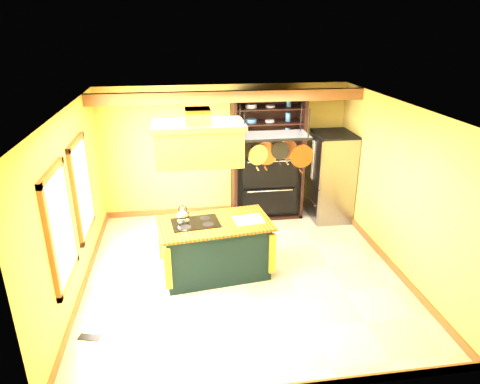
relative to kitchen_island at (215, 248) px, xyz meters
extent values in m
plane|color=beige|center=(0.44, -0.05, -0.47)|extent=(5.00, 5.00, 0.00)
plane|color=white|center=(0.44, -0.05, 2.23)|extent=(5.00, 5.00, 0.00)
cube|color=gold|center=(0.44, 2.45, 0.88)|extent=(5.00, 0.02, 2.70)
cube|color=gold|center=(0.44, -2.55, 0.88)|extent=(5.00, 0.02, 2.70)
cube|color=gold|center=(-2.06, -0.05, 0.88)|extent=(0.02, 5.00, 2.70)
cube|color=gold|center=(2.94, -0.05, 0.88)|extent=(0.02, 5.00, 2.70)
cube|color=brown|center=(0.44, 1.65, 2.12)|extent=(5.00, 0.15, 0.20)
cube|color=brown|center=(-2.03, -0.85, 0.93)|extent=(0.06, 1.06, 1.56)
cube|color=white|center=(-2.01, -0.85, 0.93)|extent=(0.02, 0.85, 1.34)
cube|color=brown|center=(-2.03, 0.55, 0.93)|extent=(0.06, 1.06, 1.56)
cube|color=white|center=(-2.01, 0.55, 0.93)|extent=(0.02, 0.85, 1.34)
cube|color=black|center=(0.00, 0.00, -0.03)|extent=(1.71, 1.07, 0.88)
cube|color=#90581B|center=(0.00, 0.00, 0.43)|extent=(1.86, 1.19, 0.04)
cube|color=black|center=(-0.29, 0.01, 0.46)|extent=(0.79, 0.59, 0.01)
ellipsoid|color=silver|center=(-0.48, 0.10, 0.56)|extent=(0.20, 0.20, 0.16)
cube|color=white|center=(0.54, -0.01, 0.46)|extent=(0.48, 0.39, 0.02)
cube|color=#B3852C|center=(-0.20, 0.00, 1.69)|extent=(1.24, 0.67, 0.52)
cube|color=brown|center=(-0.20, 0.00, 1.99)|extent=(1.31, 0.74, 0.08)
cube|color=#B3852C|center=(-0.20, 0.00, 2.09)|extent=(0.35, 0.35, 0.28)
cube|color=black|center=(0.90, 0.00, 1.80)|extent=(1.04, 0.52, 0.04)
cylinder|color=black|center=(0.44, -0.21, 2.02)|extent=(0.02, 0.02, 0.43)
cylinder|color=black|center=(1.37, 0.21, 2.02)|extent=(0.02, 0.02, 0.43)
cylinder|color=black|center=(0.49, 0.10, 1.60)|extent=(0.27, 0.04, 0.27)
cylinder|color=silver|center=(0.65, -0.10, 1.55)|extent=(0.31, 0.04, 0.31)
cylinder|color=#B7522D|center=(0.82, 0.10, 1.50)|extent=(0.35, 0.04, 0.35)
cylinder|color=black|center=(0.99, -0.10, 1.60)|extent=(0.27, 0.04, 0.27)
cylinder|color=silver|center=(1.15, 0.10, 1.55)|extent=(0.31, 0.04, 0.31)
cylinder|color=#B7522D|center=(1.32, -0.10, 1.50)|extent=(0.35, 0.04, 0.35)
cube|color=gray|center=(2.55, 1.85, 0.41)|extent=(0.74, 0.90, 1.76)
cube|color=gray|center=(2.17, 1.62, 0.80)|extent=(0.03, 0.43, 0.95)
cube|color=gray|center=(2.17, 2.07, 0.80)|extent=(0.03, 0.43, 0.95)
cube|color=gray|center=(2.17, 1.85, -0.06)|extent=(0.03, 0.87, 0.74)
cube|color=black|center=(2.55, 1.85, -0.44)|extent=(0.70, 0.86, 0.06)
cube|color=black|center=(1.27, 2.40, 0.79)|extent=(1.43, 0.06, 2.53)
cube|color=black|center=(0.59, 2.12, 0.79)|extent=(0.06, 0.60, 2.53)
cube|color=black|center=(1.95, 2.12, 0.79)|extent=(0.06, 0.60, 2.53)
cube|color=black|center=(1.27, 2.12, 0.96)|extent=(1.43, 0.60, 0.05)
cube|color=black|center=(1.27, 2.15, 0.27)|extent=(1.31, 0.50, 1.37)
cube|color=black|center=(1.27, 1.80, 0.57)|extent=(1.11, 0.04, 0.60)
cube|color=black|center=(1.27, 1.80, -0.03)|extent=(1.11, 0.04, 0.55)
cube|color=black|center=(1.27, 2.12, 1.23)|extent=(1.31, 0.54, 0.02)
cube|color=black|center=(1.27, 2.12, 1.53)|extent=(1.31, 0.54, 0.03)
cube|color=black|center=(1.27, 2.12, 1.81)|extent=(1.31, 0.54, 0.03)
cylinder|color=white|center=(0.92, 2.07, 1.28)|extent=(0.22, 0.22, 0.07)
cylinder|color=teal|center=(1.65, 2.07, 1.63)|extent=(0.10, 0.10, 0.17)
cube|color=black|center=(-1.77, -1.31, -0.46)|extent=(0.30, 0.19, 0.01)
camera|label=1|loc=(-0.47, -6.01, 3.35)|focal=32.00mm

